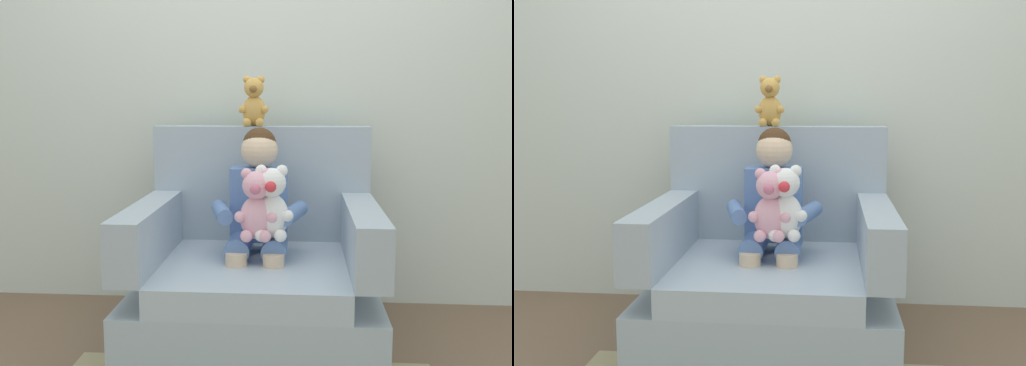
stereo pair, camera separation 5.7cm
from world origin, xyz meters
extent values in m
plane|color=brown|center=(0.00, 0.00, 0.00)|extent=(8.00, 8.00, 0.00)
cube|color=silver|center=(0.00, 0.69, 1.30)|extent=(6.00, 0.10, 2.60)
cube|color=#9EADBC|center=(0.00, 0.00, 0.15)|extent=(1.08, 0.96, 0.29)
cube|color=#A6B6C6|center=(0.00, -0.07, 0.35)|extent=(0.80, 0.82, 0.12)
cube|color=#9EADBC|center=(0.00, 0.41, 0.70)|extent=(1.08, 0.14, 0.57)
cube|color=#9EADBC|center=(-0.47, -0.07, 0.54)|extent=(0.14, 0.82, 0.25)
cube|color=#9EADBC|center=(0.47, -0.07, 0.54)|extent=(0.14, 0.82, 0.25)
cube|color=#597AB7|center=(0.01, 0.15, 0.64)|extent=(0.26, 0.16, 0.34)
sphere|color=beige|center=(0.01, 0.15, 0.89)|extent=(0.17, 0.17, 0.17)
sphere|color=#472D19|center=(0.01, 0.16, 0.92)|extent=(0.16, 0.16, 0.16)
cylinder|color=#597AB7|center=(-0.07, 0.02, 0.47)|extent=(0.11, 0.26, 0.11)
cylinder|color=beige|center=(-0.07, -0.11, 0.32)|extent=(0.09, 0.09, 0.30)
cylinder|color=#597AB7|center=(0.09, 0.02, 0.47)|extent=(0.11, 0.26, 0.11)
cylinder|color=beige|center=(0.09, -0.11, 0.32)|extent=(0.09, 0.09, 0.30)
cylinder|color=#597AB7|center=(-0.15, 0.03, 0.62)|extent=(0.13, 0.27, 0.07)
cylinder|color=#597AB7|center=(0.17, 0.03, 0.62)|extent=(0.13, 0.27, 0.07)
ellipsoid|color=white|center=(0.07, -0.06, 0.62)|extent=(0.15, 0.13, 0.20)
sphere|color=white|center=(0.07, -0.07, 0.77)|extent=(0.13, 0.13, 0.13)
sphere|color=#DB333D|center=(0.07, -0.13, 0.76)|extent=(0.05, 0.05, 0.05)
sphere|color=white|center=(0.03, -0.07, 0.82)|extent=(0.05, 0.05, 0.05)
sphere|color=white|center=(0.00, -0.10, 0.63)|extent=(0.05, 0.05, 0.05)
sphere|color=white|center=(0.03, -0.12, 0.55)|extent=(0.06, 0.06, 0.06)
sphere|color=white|center=(0.12, -0.07, 0.82)|extent=(0.05, 0.05, 0.05)
sphere|color=white|center=(0.15, -0.10, 0.63)|extent=(0.05, 0.05, 0.05)
sphere|color=white|center=(0.12, -0.12, 0.55)|extent=(0.06, 0.06, 0.06)
ellipsoid|color=#EAA8BC|center=(0.01, -0.08, 0.62)|extent=(0.14, 0.12, 0.19)
sphere|color=#EAA8BC|center=(0.01, -0.09, 0.76)|extent=(0.12, 0.12, 0.12)
sphere|color=#CC6684|center=(0.01, -0.14, 0.75)|extent=(0.05, 0.05, 0.05)
sphere|color=#EAA8BC|center=(-0.03, -0.08, 0.81)|extent=(0.05, 0.05, 0.05)
sphere|color=#EAA8BC|center=(-0.06, -0.11, 0.63)|extent=(0.05, 0.05, 0.05)
sphere|color=#EAA8BC|center=(-0.03, -0.13, 0.55)|extent=(0.05, 0.05, 0.05)
sphere|color=#EAA8BC|center=(0.05, -0.08, 0.81)|extent=(0.05, 0.05, 0.05)
sphere|color=#EAA8BC|center=(0.08, -0.11, 0.63)|extent=(0.05, 0.05, 0.05)
sphere|color=#EAA8BC|center=(0.05, -0.13, 0.55)|extent=(0.05, 0.05, 0.05)
ellipsoid|color=gold|center=(-0.04, 0.41, 1.06)|extent=(0.12, 0.10, 0.15)
sphere|color=gold|center=(-0.04, 0.40, 1.18)|extent=(0.10, 0.10, 0.10)
sphere|color=brown|center=(-0.04, 0.35, 1.17)|extent=(0.04, 0.04, 0.04)
sphere|color=gold|center=(-0.07, 0.40, 1.22)|extent=(0.04, 0.04, 0.04)
sphere|color=gold|center=(-0.09, 0.38, 1.07)|extent=(0.04, 0.04, 0.04)
sphere|color=gold|center=(-0.07, 0.36, 1.01)|extent=(0.04, 0.04, 0.04)
sphere|color=gold|center=(-0.01, 0.40, 1.22)|extent=(0.04, 0.04, 0.04)
sphere|color=gold|center=(0.02, 0.38, 1.07)|extent=(0.04, 0.04, 0.04)
sphere|color=gold|center=(-0.01, 0.36, 1.01)|extent=(0.04, 0.04, 0.04)
camera|label=1|loc=(0.20, -2.55, 1.12)|focal=41.28mm
camera|label=2|loc=(0.26, -2.55, 1.12)|focal=41.28mm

